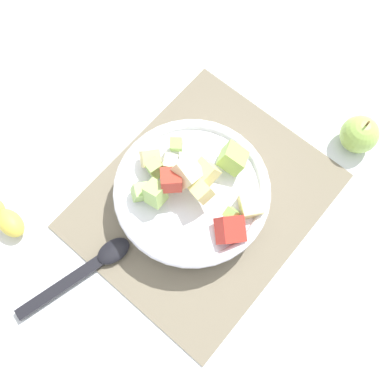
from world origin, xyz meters
name	(u,v)px	position (x,y,z in m)	size (l,w,h in m)	color
ground_plane	(204,201)	(0.00, 0.00, 0.00)	(2.40, 2.40, 0.00)	silver
placemat	(204,200)	(0.00, 0.00, 0.00)	(0.40, 0.33, 0.01)	#756B56
salad_bowl	(192,193)	(-0.01, 0.01, 0.04)	(0.25, 0.25, 0.12)	white
serving_spoon	(93,265)	(-0.20, 0.06, 0.01)	(0.20, 0.08, 0.01)	black
whole_apple	(359,134)	(0.25, -0.13, 0.03)	(0.06, 0.06, 0.08)	#9EC656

